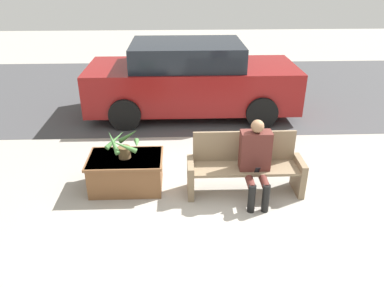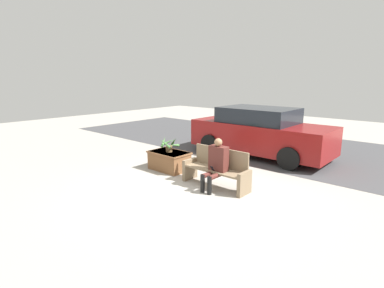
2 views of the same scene
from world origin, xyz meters
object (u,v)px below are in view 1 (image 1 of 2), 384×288
(bench, at_px, (245,166))
(person_seated, at_px, (256,158))
(potted_plant, at_px, (124,145))
(planter_box, at_px, (126,171))
(parked_car, at_px, (191,79))

(bench, relative_size, person_seated, 1.42)
(bench, distance_m, potted_plant, 1.81)
(potted_plant, bearing_deg, person_seated, -9.84)
(potted_plant, bearing_deg, bench, -4.74)
(planter_box, bearing_deg, person_seated, -9.72)
(potted_plant, bearing_deg, parked_car, 70.54)
(planter_box, height_order, parked_car, parked_car)
(bench, xyz_separation_m, potted_plant, (-1.78, 0.15, 0.30))
(person_seated, relative_size, parked_car, 0.26)
(planter_box, distance_m, parked_car, 3.33)
(bench, bearing_deg, parked_car, 101.84)
(bench, relative_size, planter_box, 1.53)
(person_seated, bearing_deg, parked_car, 103.05)
(bench, height_order, planter_box, bench)
(person_seated, height_order, potted_plant, person_seated)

